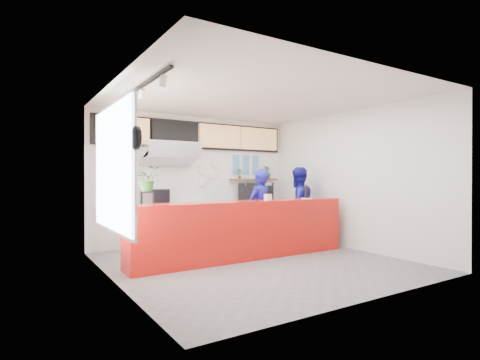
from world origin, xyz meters
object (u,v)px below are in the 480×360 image
espresso_machine (256,193)px  pepper_mill (306,192)px  staff_center (260,210)px  panini_oven (155,198)px  staff_right (298,206)px  service_counter (244,230)px

espresso_machine → pepper_mill: bearing=-114.2°
espresso_machine → pepper_mill: size_ratio=2.94×
espresso_machine → staff_center: 1.57m
panini_oven → espresso_machine: size_ratio=0.55×
staff_right → pepper_mill: (-0.35, -0.67, 0.36)m
staff_center → pepper_mill: size_ratio=6.36×
service_counter → espresso_machine: bearing=49.7°
panini_oven → staff_right: size_ratio=0.25×
staff_center → staff_right: bearing=167.8°
espresso_machine → staff_center: staff_center is taller
staff_center → staff_right: size_ratio=0.96×
panini_oven → staff_center: 2.26m
service_counter → espresso_machine: (1.53, 1.80, 0.61)m
staff_center → pepper_mill: 1.06m
service_counter → pepper_mill: pepper_mill is taller
panini_oven → staff_center: (1.83, -1.31, -0.24)m
service_counter → panini_oven: bearing=121.9°
staff_center → staff_right: (1.17, 0.12, 0.03)m
service_counter → staff_right: staff_right is taller
espresso_machine → panini_oven: bearing=156.0°
service_counter → staff_center: bearing=34.5°
panini_oven → service_counter: bearing=-79.4°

